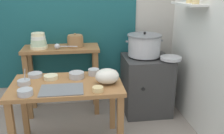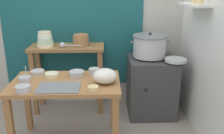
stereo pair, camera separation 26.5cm
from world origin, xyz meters
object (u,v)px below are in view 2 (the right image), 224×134
clay_pot (81,40)px  bowl_stack_enamel (45,40)px  prep_bowl_2 (77,74)px  prep_bowl_4 (23,88)px  steamer_pot (150,46)px  ladle (63,45)px  prep_bowl_5 (38,72)px  stove_block (151,86)px  prep_bowl_3 (52,75)px  plastic_bag (105,76)px  serving_tray (59,87)px  prep_bowl_6 (93,88)px  prep_table (66,91)px  prep_bowl_0 (25,79)px  wide_pan (176,60)px  prep_bowl_1 (94,71)px  back_shelf_table (68,62)px

clay_pot → bowl_stack_enamel: (-0.45, -0.04, 0.01)m
prep_bowl_2 → prep_bowl_4: prep_bowl_2 is taller
steamer_pot → prep_bowl_4: bearing=-144.7°
ladle → prep_bowl_5: 0.55m
stove_block → prep_bowl_5: (-1.35, -0.44, 0.36)m
prep_bowl_3 → prep_bowl_5: prep_bowl_3 is taller
steamer_pot → prep_bowl_2: (-0.87, -0.56, -0.17)m
plastic_bag → prep_bowl_5: bearing=158.4°
serving_tray → prep_bowl_6: prep_bowl_6 is taller
prep_table → prep_bowl_0: 0.43m
serving_tray → wide_pan: 1.44m
ladle → clay_pot: bearing=25.8°
prep_table → steamer_pot: size_ratio=2.27×
ladle → prep_bowl_2: (0.22, -0.56, -0.18)m
steamer_pot → plastic_bag: 0.95m
serving_tray → prep_bowl_6: (0.33, -0.07, 0.02)m
wide_pan → prep_bowl_6: (-0.96, -0.71, -0.05)m
prep_bowl_1 → prep_bowl_2: (-0.18, -0.07, -0.00)m
steamer_pot → serving_tray: size_ratio=1.21×
prep_bowl_0 → prep_bowl_4: prep_bowl_0 is taller
stove_block → bowl_stack_enamel: bearing=176.2°
prep_bowl_4 → prep_bowl_6: size_ratio=1.32×
back_shelf_table → prep_bowl_4: 1.08m
steamer_pot → ladle: 1.09m
prep_bowl_4 → prep_bowl_6: prep_bowl_4 is taller
clay_pot → prep_bowl_6: (0.20, -1.05, -0.23)m
bowl_stack_enamel → back_shelf_table: bearing=8.5°
prep_bowl_2 → stove_block: bearing=30.5°
prep_table → ladle: (-0.12, 0.70, 0.33)m
clay_pot → prep_bowl_3: 0.75m
serving_tray → steamer_pot: bearing=40.5°
ladle → plastic_bag: (0.52, -0.76, -0.14)m
stove_block → prep_bowl_3: 1.34m
prep_bowl_2 → prep_bowl_5: size_ratio=1.07×
back_shelf_table → stove_block: back_shelf_table is taller
clay_pot → plastic_bag: bearing=-70.4°
prep_bowl_3 → prep_bowl_6: bearing=-39.9°
clay_pot → prep_bowl_2: 0.70m
prep_table → prep_bowl_0: size_ratio=6.57×
back_shelf_table → ladle: size_ratio=3.39×
clay_pot → prep_bowl_3: clay_pot is taller
ladle → serving_tray: size_ratio=0.71×
bowl_stack_enamel → wide_pan: (1.60, -0.30, -0.19)m
prep_table → serving_tray: bearing=-102.7°
wide_pan → prep_bowl_1: wide_pan is taller
steamer_pot → prep_bowl_2: steamer_pot is taller
wide_pan → prep_bowl_3: bearing=-167.1°
prep_bowl_2 → prep_bowl_5: prep_bowl_2 is taller
serving_tray → ladle: bearing=95.2°
steamer_pot → bowl_stack_enamel: bearing=177.0°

